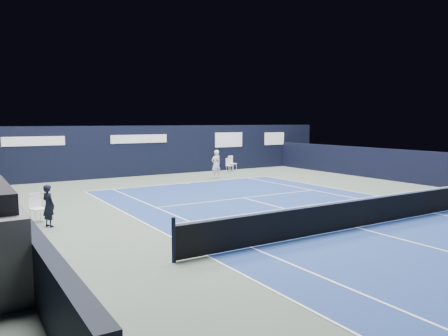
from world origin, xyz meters
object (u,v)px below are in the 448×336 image
(folding_chair_back_b, at_px, (229,164))
(tennis_player, at_px, (216,164))
(folding_chair_back_a, at_px, (231,161))
(line_judge_chair, at_px, (36,206))
(tennis_net, at_px, (358,212))

(folding_chair_back_b, height_order, tennis_player, tennis_player)
(folding_chair_back_a, height_order, tennis_player, tennis_player)
(folding_chair_back_a, distance_m, line_judge_chair, 16.96)
(folding_chair_back_a, xyz_separation_m, tennis_net, (-5.49, -15.88, -0.17))
(line_judge_chair, distance_m, tennis_player, 12.78)
(tennis_net, xyz_separation_m, tennis_player, (2.47, 12.84, 0.33))
(line_judge_chair, bearing_deg, tennis_net, -56.96)
(folding_chair_back_a, xyz_separation_m, tennis_player, (-3.02, -3.03, 0.16))
(folding_chair_back_b, distance_m, tennis_player, 3.41)
(folding_chair_back_b, relative_size, tennis_net, 0.07)
(folding_chair_back_b, bearing_deg, line_judge_chair, -168.05)
(line_judge_chair, bearing_deg, folding_chair_back_b, 13.32)
(line_judge_chair, relative_size, tennis_net, 0.08)
(folding_chair_back_b, xyz_separation_m, line_judge_chair, (-13.37, -8.96, 0.03))
(line_judge_chair, relative_size, tennis_player, 0.58)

